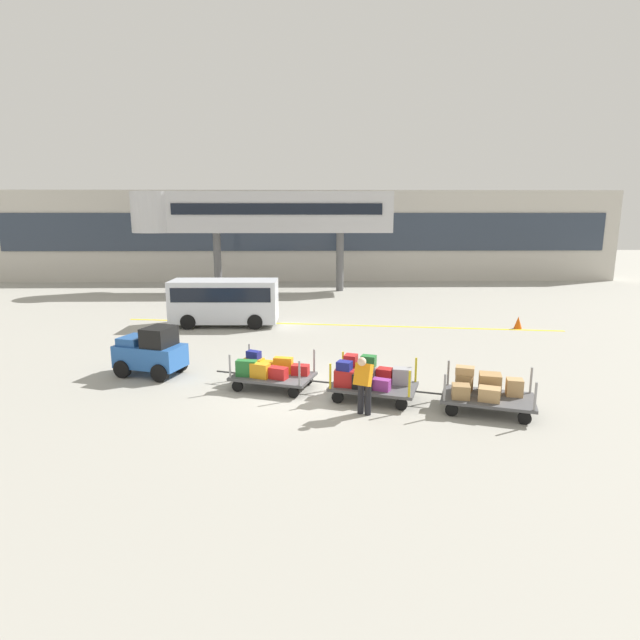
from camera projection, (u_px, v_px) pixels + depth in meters
ground_plane at (298, 391)px, 14.79m from camera, size 120.00×120.00×0.00m
apron_lead_line at (336, 325)px, 23.67m from camera, size 19.99×3.18×0.01m
terminal_building at (305, 236)px, 39.54m from camera, size 47.75×2.51×6.82m
jet_bridge at (252, 213)px, 33.27m from camera, size 16.89×3.00×6.47m
baggage_tug at (151, 352)px, 16.14m from camera, size 2.34×1.78×1.58m
baggage_cart_lead at (269, 371)px, 14.99m from camera, size 3.07×2.07×1.10m
baggage_cart_middle at (369, 379)px, 14.10m from camera, size 3.07×2.07×1.15m
baggage_cart_tail at (485, 391)px, 13.25m from camera, size 3.07×2.07×1.10m
baggage_handler at (364, 383)px, 12.84m from camera, size 0.55×0.56×1.56m
shuttle_van at (224, 299)px, 23.38m from camera, size 4.84×2.04×2.10m
safety_cone_near at (518, 322)px, 22.88m from camera, size 0.36×0.36×0.55m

